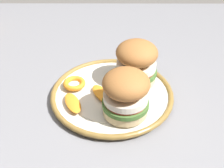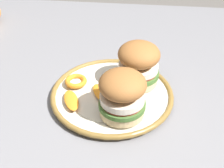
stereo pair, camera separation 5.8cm
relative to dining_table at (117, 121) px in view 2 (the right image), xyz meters
The scene contains 7 objects.
dining_table is the anchor object (origin of this frame).
dinner_plate 0.09m from the dining_table, 47.80° to the left, with size 0.28×0.28×0.02m.
sandwich_half_left 0.16m from the dining_table, 142.75° to the right, with size 0.11×0.11×0.10m.
sandwich_half_right 0.17m from the dining_table, 101.78° to the left, with size 0.10×0.10×0.10m.
orange_peel_curled 0.15m from the dining_table, ahead, with size 0.07×0.07×0.01m.
orange_peel_strip_long 0.15m from the dining_table, 30.19° to the left, with size 0.05×0.08×0.01m.
orange_peel_strip_short 0.11m from the dining_table, 35.39° to the left, with size 0.06×0.08×0.01m.
Camera 2 is at (-0.05, 0.58, 1.20)m, focal length 52.02 mm.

